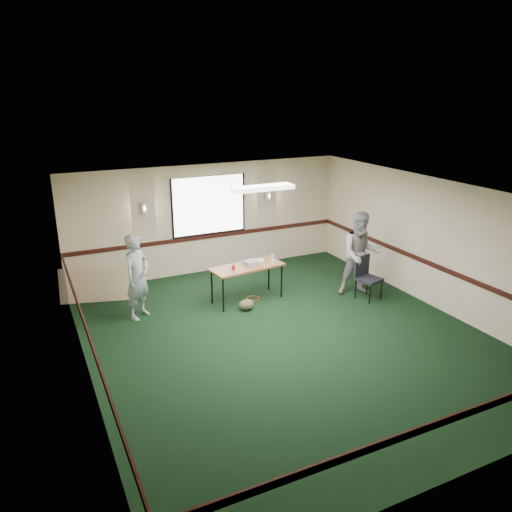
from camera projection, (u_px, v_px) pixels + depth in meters
name	position (u px, v px, depth m)	size (l,w,h in m)	color
ground	(286.00, 337.00, 9.32)	(8.00, 8.00, 0.00)	black
room_shell	(239.00, 228.00, 10.63)	(8.00, 8.02, 8.00)	#C7B690
folding_table	(247.00, 268.00, 10.70)	(1.65, 0.82, 0.79)	#612C1B
projector	(252.00, 263.00, 10.73)	(0.29, 0.24, 0.10)	#92939A
game_console	(259.00, 261.00, 10.94)	(0.18, 0.15, 0.05)	silver
red_cup	(233.00, 267.00, 10.45)	(0.07, 0.07, 0.11)	#B10B0F
water_bottle	(273.00, 259.00, 10.78)	(0.06, 0.06, 0.20)	#98C3F9
duffel_bag	(246.00, 305.00, 10.42)	(0.33, 0.25, 0.23)	#4C432B
cable_coil	(253.00, 298.00, 11.01)	(0.29, 0.29, 0.01)	#DD4A1B
folded_table	(95.00, 285.00, 10.78)	(1.48, 0.06, 0.76)	tan
conference_chair	(366.00, 274.00, 10.89)	(0.56, 0.58, 0.95)	black
person_left	(137.00, 277.00, 9.87)	(0.63, 0.41, 1.73)	#39567E
person_right	(361.00, 254.00, 10.98)	(0.92, 0.72, 1.89)	#6976A3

